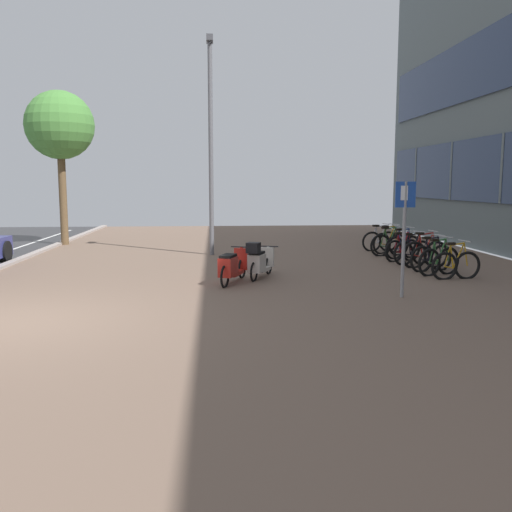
# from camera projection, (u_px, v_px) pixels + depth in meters

# --- Properties ---
(ground) EXTENTS (21.00, 40.00, 0.13)m
(ground) POSITION_uv_depth(u_px,v_px,m) (102.00, 323.00, 9.05)
(ground) COLOR #2D2C2E
(bicycle_rack_00) EXTENTS (1.28, 0.48, 0.95)m
(bicycle_rack_00) POSITION_uv_depth(u_px,v_px,m) (456.00, 265.00, 12.98)
(bicycle_rack_00) COLOR black
(bicycle_rack_00) RESTS_ON ground
(bicycle_rack_01) EXTENTS (1.27, 0.59, 0.98)m
(bicycle_rack_01) POSITION_uv_depth(u_px,v_px,m) (439.00, 261.00, 13.56)
(bicycle_rack_01) COLOR black
(bicycle_rack_01) RESTS_ON ground
(bicycle_rack_02) EXTENTS (1.30, 0.56, 0.97)m
(bicycle_rack_02) POSITION_uv_depth(u_px,v_px,m) (431.00, 258.00, 14.17)
(bicycle_rack_02) COLOR black
(bicycle_rack_02) RESTS_ON ground
(bicycle_rack_03) EXTENTS (1.40, 0.48, 1.03)m
(bicycle_rack_03) POSITION_uv_depth(u_px,v_px,m) (425.00, 254.00, 14.77)
(bicycle_rack_03) COLOR black
(bicycle_rack_03) RESTS_ON ground
(bicycle_rack_04) EXTENTS (1.26, 0.54, 0.96)m
(bicycle_rack_04) POSITION_uv_depth(u_px,v_px,m) (413.00, 252.00, 15.36)
(bicycle_rack_04) COLOR black
(bicycle_rack_04) RESTS_ON ground
(bicycle_rack_05) EXTENTS (1.22, 0.58, 0.92)m
(bicycle_rack_05) POSITION_uv_depth(u_px,v_px,m) (402.00, 250.00, 15.95)
(bicycle_rack_05) COLOR black
(bicycle_rack_05) RESTS_ON ground
(bicycle_rack_06) EXTENTS (1.28, 0.57, 0.98)m
(bicycle_rack_06) POSITION_uv_depth(u_px,v_px,m) (403.00, 247.00, 16.57)
(bicycle_rack_06) COLOR black
(bicycle_rack_06) RESTS_ON ground
(bicycle_rack_07) EXTENTS (1.33, 0.47, 0.98)m
(bicycle_rack_07) POSITION_uv_depth(u_px,v_px,m) (390.00, 245.00, 17.15)
(bicycle_rack_07) COLOR black
(bicycle_rack_07) RESTS_ON ground
(bicycle_rack_08) EXTENTS (1.25, 0.61, 0.98)m
(bicycle_rack_08) POSITION_uv_depth(u_px,v_px,m) (389.00, 243.00, 17.76)
(bicycle_rack_08) COLOR black
(bicycle_rack_08) RESTS_ON ground
(bicycle_rack_09) EXTENTS (1.28, 0.48, 0.95)m
(bicycle_rack_09) POSITION_uv_depth(u_px,v_px,m) (380.00, 241.00, 18.35)
(bicycle_rack_09) COLOR black
(bicycle_rack_09) RESTS_ON ground
(scooter_near) EXTENTS (0.83, 1.69, 0.79)m
(scooter_near) POSITION_uv_depth(u_px,v_px,m) (232.00, 267.00, 12.41)
(scooter_near) COLOR black
(scooter_near) RESTS_ON ground
(scooter_mid) EXTENTS (0.88, 1.53, 0.93)m
(scooter_mid) POSITION_uv_depth(u_px,v_px,m) (259.00, 261.00, 13.02)
(scooter_mid) COLOR black
(scooter_mid) RESTS_ON ground
(parking_sign) EXTENTS (0.40, 0.07, 2.29)m
(parking_sign) POSITION_uv_depth(u_px,v_px,m) (404.00, 226.00, 10.78)
(parking_sign) COLOR gray
(parking_sign) RESTS_ON ground
(lamp_post) EXTENTS (0.20, 0.52, 6.65)m
(lamp_post) POSITION_uv_depth(u_px,v_px,m) (211.00, 137.00, 16.96)
(lamp_post) COLOR slate
(lamp_post) RESTS_ON ground
(street_tree) EXTENTS (2.44, 2.44, 5.53)m
(street_tree) POSITION_uv_depth(u_px,v_px,m) (60.00, 126.00, 19.71)
(street_tree) COLOR brown
(street_tree) RESTS_ON ground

